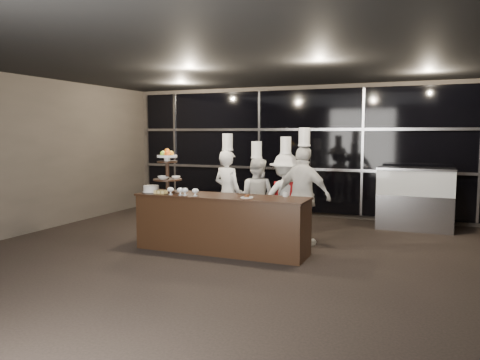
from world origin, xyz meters
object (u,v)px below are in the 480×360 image
at_px(chef_a, 228,192).
at_px(chef_d, 304,195).
at_px(display_case, 415,195).
at_px(layer_cake, 151,189).
at_px(chef_c, 285,196).
at_px(display_stand, 167,168).
at_px(chef_b, 256,196).
at_px(buffet_counter, 222,223).

distance_m(chef_a, chef_d, 1.48).
bearing_deg(chef_a, display_case, 32.38).
distance_m(layer_cake, display_case, 5.17).
bearing_deg(layer_cake, chef_c, 31.97).
xyz_separation_m(display_case, chef_c, (-2.12, -1.86, 0.10)).
bearing_deg(display_case, display_stand, -141.32).
bearing_deg(chef_b, layer_cake, -137.08).
height_order(display_stand, chef_b, chef_b).
distance_m(display_case, chef_a, 3.77).
bearing_deg(display_stand, chef_c, 35.07).
relative_size(chef_b, chef_d, 0.88).
height_order(chef_a, chef_b, chef_a).
bearing_deg(buffet_counter, display_case, 47.31).
relative_size(display_case, chef_b, 0.83).
bearing_deg(chef_b, chef_d, -20.56).
bearing_deg(display_stand, chef_d, 22.99).
relative_size(chef_b, chef_c, 0.95).
height_order(layer_cake, chef_c, chef_c).
xyz_separation_m(display_stand, chef_c, (1.71, 1.20, -0.55)).
xyz_separation_m(display_stand, chef_b, (1.13, 1.27, -0.59)).
bearing_deg(chef_b, display_stand, -131.58).
relative_size(buffet_counter, layer_cake, 9.47).
xyz_separation_m(chef_a, chef_c, (1.06, 0.15, -0.05)).
relative_size(chef_a, chef_d, 0.95).
relative_size(display_case, chef_a, 0.76).
bearing_deg(chef_c, display_case, 41.34).
xyz_separation_m(buffet_counter, display_case, (2.82, 3.06, 0.22)).
bearing_deg(chef_a, chef_c, 8.19).
relative_size(layer_cake, chef_a, 0.16).
height_order(display_case, chef_a, chef_a).
height_order(buffet_counter, layer_cake, layer_cake).
bearing_deg(chef_d, chef_a, 174.35).
relative_size(display_stand, display_case, 0.51).
bearing_deg(chef_b, chef_c, -7.22).
relative_size(chef_c, chef_d, 0.92).
bearing_deg(buffet_counter, chef_d, 38.77).
xyz_separation_m(chef_c, chef_d, (0.41, -0.30, 0.08)).
bearing_deg(chef_d, chef_b, 159.44).
xyz_separation_m(layer_cake, chef_d, (2.41, 0.95, -0.10)).
bearing_deg(chef_c, chef_b, 172.78).
distance_m(buffet_counter, layer_cake, 1.39).
relative_size(display_stand, chef_c, 0.40).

